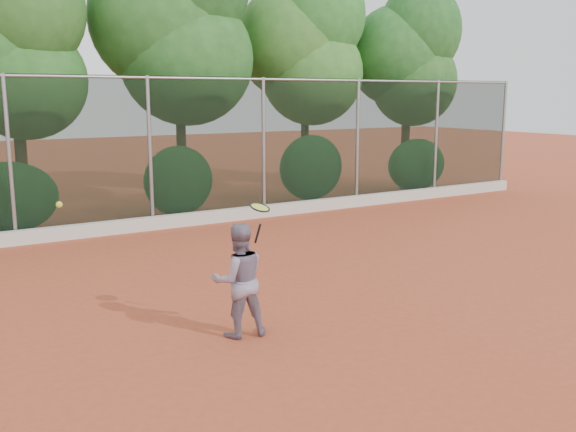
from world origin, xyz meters
TOP-DOWN VIEW (x-y plane):
  - ground at (0.00, 0.00)m, footprint 80.00×80.00m
  - concrete_curb at (0.00, 6.82)m, footprint 24.00×0.20m
  - tennis_player at (-1.45, -0.13)m, footprint 0.81×0.69m
  - chainlink_fence at (-0.00, 7.00)m, footprint 24.09×0.09m
  - foliage_backdrop at (-0.55, 8.98)m, footprint 23.70×3.63m
  - tennis_racket at (-1.15, -0.16)m, footprint 0.34×0.34m
  - tennis_ball_in_flight at (-3.55, 0.03)m, footprint 0.07×0.07m

SIDE VIEW (x-z plane):
  - ground at x=0.00m, z-range 0.00..0.00m
  - concrete_curb at x=0.00m, z-range 0.00..0.30m
  - tennis_player at x=-1.45m, z-range 0.00..1.48m
  - tennis_racket at x=-1.15m, z-range 1.35..1.89m
  - chainlink_fence at x=0.00m, z-range 0.11..3.61m
  - tennis_ball_in_flight at x=-3.55m, z-range 1.85..1.93m
  - foliage_backdrop at x=-0.55m, z-range 0.63..8.18m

